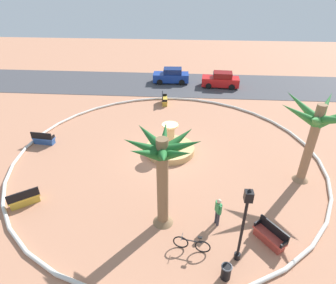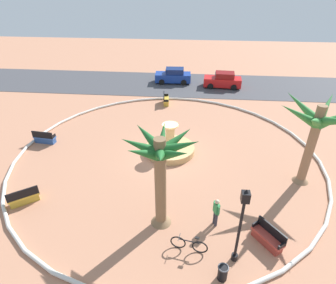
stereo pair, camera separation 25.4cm
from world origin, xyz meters
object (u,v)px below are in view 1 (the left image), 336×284
(palm_tree_by_curb, at_px, (163,162))
(bench_east, at_px, (44,139))
(person_cyclist_helmet, at_px, (218,210))
(parked_car_second, at_px, (221,80))
(fountain, at_px, (170,148))
(lamppost, at_px, (244,220))
(palm_tree_near_fountain, at_px, (316,125))
(bench_west, at_px, (270,237))
(parked_car_leftmost, at_px, (171,76))
(trash_bin, at_px, (226,272))
(bench_north, at_px, (24,199))
(bench_southeast, at_px, (164,100))
(bicycle_red_frame, at_px, (192,244))

(palm_tree_by_curb, xyz_separation_m, bench_east, (-9.45, 7.00, -3.34))
(person_cyclist_helmet, height_order, parked_car_second, parked_car_second)
(fountain, xyz_separation_m, lamppost, (3.54, -8.42, 2.02))
(fountain, distance_m, palm_tree_near_fountain, 9.18)
(parked_car_second, bearing_deg, bench_west, -88.59)
(bench_east, distance_m, lamppost, 15.75)
(fountain, distance_m, parked_car_leftmost, 14.77)
(palm_tree_near_fountain, height_order, trash_bin, palm_tree_near_fountain)
(bench_north, height_order, parked_car_second, parked_car_second)
(palm_tree_by_curb, xyz_separation_m, parked_car_second, (4.50, 20.28, -2.91))
(bench_southeast, distance_m, parked_car_leftmost, 6.22)
(palm_tree_near_fountain, bearing_deg, trash_bin, -127.13)
(bench_southeast, distance_m, person_cyclist_helmet, 15.52)
(palm_tree_by_curb, relative_size, bicycle_red_frame, 3.02)
(bicycle_red_frame, bearing_deg, palm_tree_by_curb, 132.24)
(bench_east, xyz_separation_m, trash_bin, (12.27, -9.82, 0.04))
(bench_east, relative_size, person_cyclist_helmet, 1.02)
(parked_car_leftmost, bearing_deg, bench_west, -74.77)
(bench_east, bearing_deg, person_cyclist_helmet, -29.64)
(palm_tree_near_fountain, height_order, lamppost, palm_tree_near_fountain)
(bench_southeast, bearing_deg, parked_car_leftmost, 87.66)
(bench_north, distance_m, parked_car_second, 23.00)
(trash_bin, distance_m, parked_car_second, 23.17)
(bench_north, xyz_separation_m, lamppost, (11.02, -2.58, 1.99))
(bench_west, xyz_separation_m, bicycle_red_frame, (-3.60, -0.72, 0.04))
(palm_tree_by_curb, distance_m, bicycle_red_frame, 3.92)
(parked_car_second, bearing_deg, palm_tree_near_fountain, -77.84)
(trash_bin, xyz_separation_m, parked_car_leftmost, (-3.83, 24.13, 0.39))
(fountain, xyz_separation_m, palm_tree_near_fountain, (8.13, -2.54, 3.42))
(palm_tree_near_fountain, bearing_deg, palm_tree_by_curb, -153.31)
(bench_west, distance_m, parked_car_leftmost, 22.95)
(palm_tree_near_fountain, height_order, parked_car_leftmost, palm_tree_near_fountain)
(bench_west, bearing_deg, lamppost, -147.62)
(lamppost, bearing_deg, palm_tree_near_fountain, 52.05)
(fountain, relative_size, palm_tree_by_curb, 0.67)
(fountain, xyz_separation_m, bench_north, (-7.47, -5.84, 0.03))
(palm_tree_by_curb, bearing_deg, person_cyclist_helmet, 2.19)
(bench_east, bearing_deg, fountain, -2.68)
(lamppost, bearing_deg, parked_car_second, 87.20)
(fountain, distance_m, bench_southeast, 8.62)
(bench_east, bearing_deg, trash_bin, -38.68)
(trash_bin, xyz_separation_m, bicycle_red_frame, (-1.40, 1.26, -0.00))
(bench_east, xyz_separation_m, bench_southeast, (8.19, 8.11, 0.00))
(palm_tree_near_fountain, height_order, parked_car_second, palm_tree_near_fountain)
(person_cyclist_helmet, bearing_deg, bicycle_red_frame, -126.95)
(bench_southeast, bearing_deg, palm_tree_by_curb, -85.23)
(bench_west, height_order, parked_car_second, parked_car_second)
(fountain, relative_size, lamppost, 0.86)
(bench_southeast, height_order, bicycle_red_frame, bench_southeast)
(fountain, relative_size, trash_bin, 4.69)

